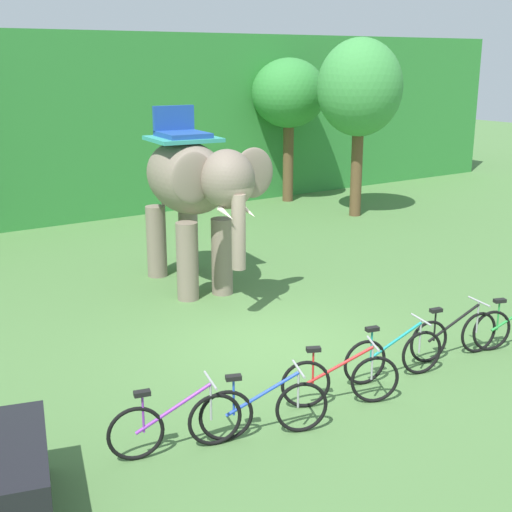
# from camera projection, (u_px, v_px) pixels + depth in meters

# --- Properties ---
(ground_plane) EXTENTS (80.00, 80.00, 0.00)m
(ground_plane) POSITION_uv_depth(u_px,v_px,m) (277.00, 344.00, 11.99)
(ground_plane) COLOR #4C753D
(foliage_hedge) EXTENTS (36.00, 6.00, 5.51)m
(foliage_hedge) POSITION_uv_depth(u_px,v_px,m) (28.00, 123.00, 22.25)
(foliage_hedge) COLOR #338438
(foliage_hedge) RESTS_ON ground
(tree_right) EXTENTS (2.49, 2.49, 4.77)m
(tree_right) POSITION_uv_depth(u_px,v_px,m) (289.00, 95.00, 23.09)
(tree_right) COLOR brown
(tree_right) RESTS_ON ground
(tree_far_right) EXTENTS (2.56, 2.56, 5.35)m
(tree_far_right) POSITION_uv_depth(u_px,v_px,m) (360.00, 89.00, 20.77)
(tree_far_right) COLOR brown
(tree_far_right) RESTS_ON ground
(elephant) EXTENTS (2.09, 4.21, 3.78)m
(elephant) POSITION_uv_depth(u_px,v_px,m) (192.00, 187.00, 14.29)
(elephant) COLOR gray
(elephant) RESTS_ON ground
(bike_purple) EXTENTS (1.67, 0.59, 0.92)m
(bike_purple) POSITION_uv_depth(u_px,v_px,m) (176.00, 424.00, 8.59)
(bike_purple) COLOR black
(bike_purple) RESTS_ON ground
(bike_blue) EXTENTS (1.62, 0.73, 0.92)m
(bike_blue) POSITION_uv_depth(u_px,v_px,m) (264.00, 409.00, 8.95)
(bike_blue) COLOR black
(bike_blue) RESTS_ON ground
(bike_red) EXTENTS (1.57, 0.82, 0.92)m
(bike_red) POSITION_uv_depth(u_px,v_px,m) (340.00, 380.00, 9.78)
(bike_red) COLOR black
(bike_red) RESTS_ON ground
(bike_teal) EXTENTS (1.68, 0.57, 0.92)m
(bike_teal) POSITION_uv_depth(u_px,v_px,m) (394.00, 355.00, 10.58)
(bike_teal) COLOR black
(bike_teal) RESTS_ON ground
(bike_black) EXTENTS (1.69, 0.53, 0.92)m
(bike_black) POSITION_uv_depth(u_px,v_px,m) (454.00, 335.00, 11.35)
(bike_black) COLOR black
(bike_black) RESTS_ON ground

